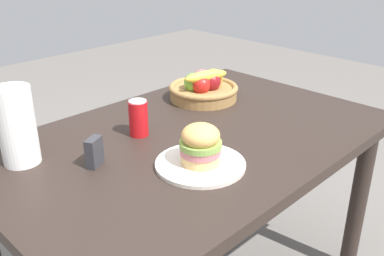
{
  "coord_description": "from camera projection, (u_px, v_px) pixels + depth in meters",
  "views": [
    {
      "loc": [
        -0.97,
        -0.96,
        1.38
      ],
      "look_at": [
        -0.06,
        -0.05,
        0.81
      ],
      "focal_mm": 40.58,
      "sensor_mm": 36.0,
      "label": 1
    }
  ],
  "objects": [
    {
      "name": "paper_towel_roll",
      "position": [
        17.0,
        126.0,
        1.27
      ],
      "size": [
        0.11,
        0.11,
        0.24
      ],
      "primitive_type": "cylinder",
      "color": "white",
      "rests_on": "dining_table"
    },
    {
      "name": "plate",
      "position": [
        200.0,
        164.0,
        1.3
      ],
      "size": [
        0.27,
        0.27,
        0.01
      ],
      "primitive_type": "cylinder",
      "color": "silver",
      "rests_on": "dining_table"
    },
    {
      "name": "fruit_basket",
      "position": [
        204.0,
        88.0,
        1.81
      ],
      "size": [
        0.29,
        0.29,
        0.14
      ],
      "color": "#9E7542",
      "rests_on": "dining_table"
    },
    {
      "name": "dining_table",
      "position": [
        193.0,
        160.0,
        1.54
      ],
      "size": [
        1.4,
        0.9,
        0.75
      ],
      "color": "#2D231E",
      "rests_on": "ground_plane"
    },
    {
      "name": "soda_can",
      "position": [
        138.0,
        118.0,
        1.48
      ],
      "size": [
        0.07,
        0.07,
        0.13
      ],
      "color": "red",
      "rests_on": "dining_table"
    },
    {
      "name": "sandwich",
      "position": [
        201.0,
        144.0,
        1.27
      ],
      "size": [
        0.13,
        0.13,
        0.12
      ],
      "color": "#E5BC75",
      "rests_on": "plate"
    },
    {
      "name": "napkin_holder",
      "position": [
        94.0,
        152.0,
        1.28
      ],
      "size": [
        0.07,
        0.05,
        0.09
      ],
      "primitive_type": "cube",
      "rotation": [
        0.0,
        0.0,
        0.46
      ],
      "color": "#333338",
      "rests_on": "dining_table"
    }
  ]
}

